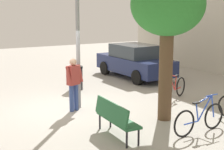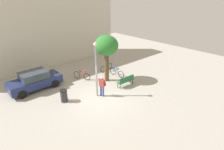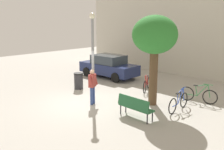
% 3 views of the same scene
% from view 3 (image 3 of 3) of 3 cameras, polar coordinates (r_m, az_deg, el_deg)
% --- Properties ---
extents(ground_plane, '(36.00, 36.00, 0.00)m').
position_cam_3_polar(ground_plane, '(12.50, -5.54, -6.30)').
color(ground_plane, '#A8A399').
extents(building_facade, '(17.17, 2.00, 7.18)m').
position_cam_3_polar(building_facade, '(19.57, 16.51, 10.78)').
color(building_facade, beige).
rests_on(building_facade, ground_plane).
extents(lamppost, '(0.28, 0.28, 4.26)m').
position_cam_3_polar(lamppost, '(12.23, -4.30, 5.53)').
color(lamppost, gray).
rests_on(lamppost, ground_plane).
extents(person_by_lamppost, '(0.43, 0.63, 1.67)m').
position_cam_3_polar(person_by_lamppost, '(12.13, -4.36, -2.10)').
color(person_by_lamppost, '#334784').
rests_on(person_by_lamppost, ground_plane).
extents(park_bench, '(1.62, 0.55, 0.92)m').
position_cam_3_polar(park_bench, '(10.53, 5.07, -6.81)').
color(park_bench, '#236038').
rests_on(park_bench, ground_plane).
extents(plaza_tree, '(2.06, 2.06, 4.17)m').
position_cam_3_polar(plaza_tree, '(11.84, 9.45, 8.35)').
color(plaza_tree, brown).
rests_on(plaza_tree, ground_plane).
extents(bicycle_red, '(0.79, 1.67, 0.97)m').
position_cam_3_polar(bicycle_red, '(14.58, 7.72, -2.02)').
color(bicycle_red, black).
rests_on(bicycle_red, ground_plane).
extents(bicycle_green, '(1.79, 0.39, 0.97)m').
position_cam_3_polar(bicycle_green, '(13.17, 18.62, -4.18)').
color(bicycle_green, black).
rests_on(bicycle_green, ground_plane).
extents(bicycle_blue, '(0.15, 1.81, 0.97)m').
position_cam_3_polar(bicycle_blue, '(11.77, 14.55, -5.89)').
color(bicycle_blue, black).
rests_on(bicycle_blue, ground_plane).
extents(parked_car_navy, '(4.24, 1.90, 1.55)m').
position_cam_3_polar(parked_car_navy, '(17.70, -0.73, 1.97)').
color(parked_car_navy, navy).
rests_on(parked_car_navy, ground_plane).
extents(trash_bin, '(0.53, 0.53, 0.94)m').
position_cam_3_polar(trash_bin, '(14.95, -7.42, -1.29)').
color(trash_bin, '#2D2D33').
rests_on(trash_bin, ground_plane).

